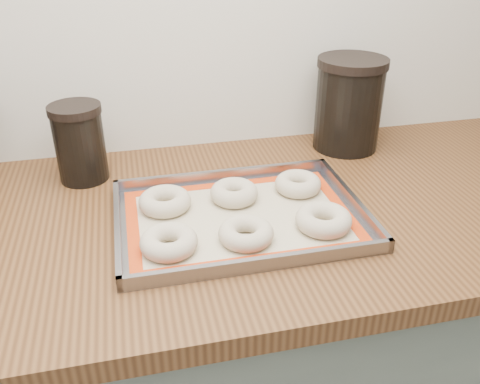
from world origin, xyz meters
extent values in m
cube|color=slate|center=(0.00, 1.68, 0.43)|extent=(3.00, 0.65, 0.86)
cube|color=brown|center=(0.00, 1.68, 0.88)|extent=(3.06, 0.68, 0.04)
cube|color=gray|center=(0.08, 1.63, 0.90)|extent=(0.46, 0.33, 0.00)
cube|color=gray|center=(0.08, 1.79, 0.91)|extent=(0.46, 0.01, 0.02)
cube|color=gray|center=(0.08, 1.47, 0.91)|extent=(0.46, 0.01, 0.02)
cube|color=gray|center=(-0.15, 1.63, 0.91)|extent=(0.01, 0.33, 0.02)
cube|color=gray|center=(0.30, 1.63, 0.91)|extent=(0.01, 0.33, 0.02)
cube|color=#C6B793|center=(0.08, 1.63, 0.90)|extent=(0.42, 0.29, 0.00)
cube|color=red|center=(0.08, 1.76, 0.91)|extent=(0.42, 0.02, 0.00)
cube|color=red|center=(0.08, 1.50, 0.91)|extent=(0.42, 0.02, 0.00)
cube|color=red|center=(-0.12, 1.63, 0.91)|extent=(0.02, 0.25, 0.00)
cube|color=red|center=(0.28, 1.63, 0.91)|extent=(0.02, 0.25, 0.00)
torus|color=beige|center=(-0.06, 1.56, 0.92)|extent=(0.12, 0.12, 0.03)
torus|color=beige|center=(0.07, 1.55, 0.92)|extent=(0.11, 0.11, 0.03)
torus|color=beige|center=(0.22, 1.56, 0.92)|extent=(0.12, 0.12, 0.03)
torus|color=beige|center=(-0.06, 1.70, 0.92)|extent=(0.12, 0.12, 0.03)
torus|color=beige|center=(0.08, 1.70, 0.92)|extent=(0.12, 0.12, 0.03)
torus|color=beige|center=(0.22, 1.70, 0.92)|extent=(0.10, 0.10, 0.03)
cylinder|color=black|center=(-0.21, 1.87, 0.97)|extent=(0.10, 0.10, 0.15)
cylinder|color=black|center=(-0.21, 1.87, 1.06)|extent=(0.11, 0.11, 0.02)
cylinder|color=black|center=(0.40, 1.90, 1.00)|extent=(0.15, 0.15, 0.20)
cylinder|color=black|center=(0.40, 1.90, 1.11)|extent=(0.16, 0.16, 0.02)
camera|label=1|loc=(-0.11, 0.84, 1.41)|focal=38.00mm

